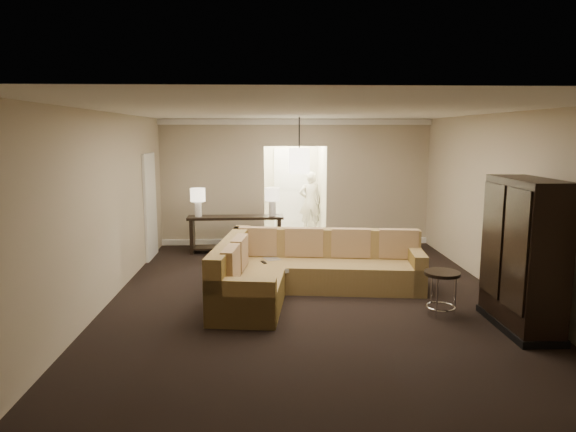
{
  "coord_description": "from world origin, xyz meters",
  "views": [
    {
      "loc": [
        -0.65,
        -7.44,
        2.49
      ],
      "look_at": [
        -0.28,
        1.2,
        1.09
      ],
      "focal_mm": 32.0,
      "sensor_mm": 36.0,
      "label": 1
    }
  ],
  "objects_px": {
    "drink_table": "(442,284)",
    "person": "(310,199)",
    "armoire": "(523,258)",
    "sectional_sofa": "(302,270)",
    "console_table": "(236,231)",
    "coffee_table": "(266,274)"
  },
  "relations": [
    {
      "from": "drink_table",
      "to": "person",
      "type": "height_order",
      "value": "person"
    },
    {
      "from": "armoire",
      "to": "person",
      "type": "xyz_separation_m",
      "value": [
        -2.14,
        6.61,
        -0.08
      ]
    },
    {
      "from": "person",
      "to": "sectional_sofa",
      "type": "bearing_deg",
      "value": 80.76
    },
    {
      "from": "person",
      "to": "console_table",
      "type": "bearing_deg",
      "value": 48.04
    },
    {
      "from": "coffee_table",
      "to": "console_table",
      "type": "bearing_deg",
      "value": 103.9
    },
    {
      "from": "armoire",
      "to": "person",
      "type": "height_order",
      "value": "armoire"
    },
    {
      "from": "coffee_table",
      "to": "drink_table",
      "type": "distance_m",
      "value": 2.79
    },
    {
      "from": "console_table",
      "to": "person",
      "type": "distance_m",
      "value": 2.81
    },
    {
      "from": "console_table",
      "to": "drink_table",
      "type": "distance_m",
      "value": 4.97
    },
    {
      "from": "sectional_sofa",
      "to": "person",
      "type": "xyz_separation_m",
      "value": [
        0.56,
        5.05,
        0.48
      ]
    },
    {
      "from": "console_table",
      "to": "sectional_sofa",
      "type": "bearing_deg",
      "value": -69.49
    },
    {
      "from": "coffee_table",
      "to": "armoire",
      "type": "height_order",
      "value": "armoire"
    },
    {
      "from": "coffee_table",
      "to": "console_table",
      "type": "height_order",
      "value": "console_table"
    },
    {
      "from": "sectional_sofa",
      "to": "armoire",
      "type": "distance_m",
      "value": 3.17
    },
    {
      "from": "drink_table",
      "to": "console_table",
      "type": "bearing_deg",
      "value": 127.91
    },
    {
      "from": "sectional_sofa",
      "to": "armoire",
      "type": "relative_size",
      "value": 1.74
    },
    {
      "from": "sectional_sofa",
      "to": "drink_table",
      "type": "xyz_separation_m",
      "value": [
        1.86,
        -1.03,
        0.07
      ]
    },
    {
      "from": "coffee_table",
      "to": "armoire",
      "type": "distance_m",
      "value": 3.84
    },
    {
      "from": "sectional_sofa",
      "to": "coffee_table",
      "type": "bearing_deg",
      "value": 156.05
    },
    {
      "from": "coffee_table",
      "to": "person",
      "type": "xyz_separation_m",
      "value": [
        1.12,
        4.71,
        0.63
      ]
    },
    {
      "from": "sectional_sofa",
      "to": "coffee_table",
      "type": "relative_size",
      "value": 2.49
    },
    {
      "from": "console_table",
      "to": "drink_table",
      "type": "bearing_deg",
      "value": -53.99
    }
  ]
}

